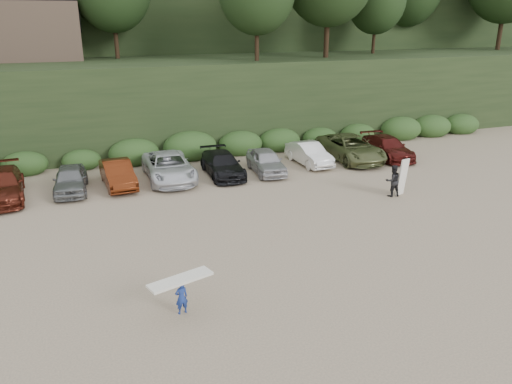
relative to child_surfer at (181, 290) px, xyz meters
name	(u,v)px	position (x,y,z in m)	size (l,w,h in m)	color
ground	(317,238)	(6.68, 3.68, -0.85)	(120.00, 120.00, 0.00)	tan
parked_cars	(151,170)	(1.31, 13.77, -0.10)	(33.88, 6.01, 1.62)	silver
child_surfer	(181,290)	(0.00, 0.00, 0.00)	(2.16, 1.16, 1.25)	navy
adult_surfer	(394,180)	(12.85, 7.05, 0.01)	(1.30, 0.71, 2.00)	black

